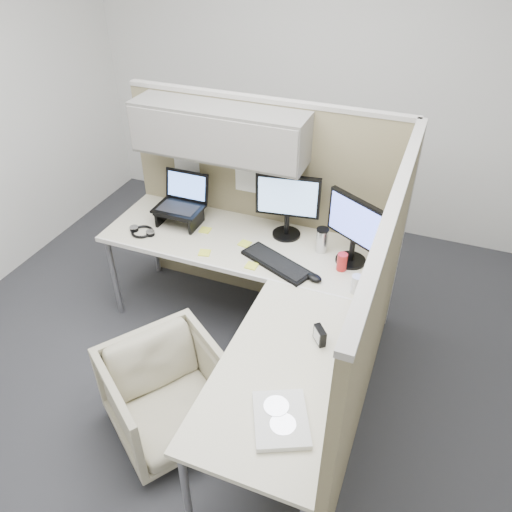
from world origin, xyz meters
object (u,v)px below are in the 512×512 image
(desk, at_px, (252,289))
(office_chair, at_px, (168,391))
(keyboard, at_px, (276,263))
(monitor_left, at_px, (288,201))

(desk, bearing_deg, office_chair, -112.54)
(desk, height_order, keyboard, keyboard)
(desk, relative_size, keyboard, 4.00)
(desk, xyz_separation_m, office_chair, (-0.27, -0.66, -0.35))
(monitor_left, xyz_separation_m, keyboard, (0.05, -0.35, -0.26))
(desk, distance_m, monitor_left, 0.67)
(desk, bearing_deg, keyboard, 72.83)
(desk, height_order, monitor_left, monitor_left)
(office_chair, xyz_separation_m, keyboard, (0.35, 0.90, 0.41))
(monitor_left, distance_m, keyboard, 0.44)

